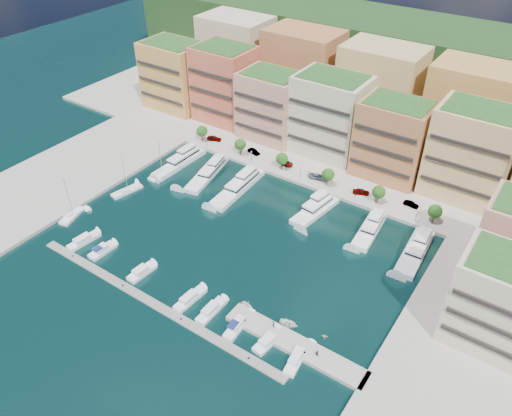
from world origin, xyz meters
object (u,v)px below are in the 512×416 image
(lamppost_3, at_px, (355,192))
(car_2, at_px, (285,162))
(tree_2, at_px, (282,159))
(yacht_6, at_px, (416,249))
(lamppost_1, at_px, (251,155))
(lamppost_2, at_px, (300,172))
(sailboat_1, at_px, (127,191))
(cruiser_5, at_px, (190,299))
(person_0, at_px, (274,324))
(tender_1, at_px, (286,327))
(lamppost_4, at_px, (417,213))
(cruiser_7, at_px, (238,325))
(tree_0, at_px, (202,131))
(tree_5, at_px, (435,211))
(car_0, at_px, (214,138))
(yacht_2, at_px, (239,185))
(tender_2, at_px, (289,324))
(lamppost_0, at_px, (207,140))
(tree_1, at_px, (240,144))
(yacht_5, at_px, (370,228))
(cruiser_9, at_px, (297,358))
(cruiser_8, at_px, (268,342))
(yacht_1, at_px, (209,172))
(yacht_0, at_px, (181,161))
(sailboat_0, at_px, (72,216))
(sailboat_2, at_px, (161,174))
(tender_0, at_px, (247,307))
(tender_3, at_px, (325,336))
(car_3, at_px, (318,177))
(cruiser_0, at_px, (84,241))
(car_4, at_px, (361,192))
(cruiser_1, at_px, (102,251))
(car_5, at_px, (411,204))
(person_1, at_px, (317,353))
(cruiser_6, at_px, (211,311))
(tree_4, at_px, (379,192))

(lamppost_3, xyz_separation_m, car_2, (-26.53, 5.30, -2.06))
(tree_2, distance_m, yacht_6, 50.30)
(lamppost_1, relative_size, lamppost_2, 1.00)
(sailboat_1, bearing_deg, cruiser_5, -27.22)
(person_0, bearing_deg, tender_1, -71.34)
(lamppost_4, relative_size, car_2, 0.76)
(cruiser_7, bearing_deg, tree_0, 134.60)
(tree_5, height_order, car_0, tree_5)
(yacht_2, bearing_deg, car_2, 75.21)
(tender_2, bearing_deg, lamppost_0, 42.00)
(tree_1, distance_m, yacht_5, 52.81)
(lamppost_0, distance_m, cruiser_9, 88.11)
(lamppost_0, bearing_deg, lamppost_2, 0.00)
(yacht_6, distance_m, cruiser_8, 47.24)
(yacht_1, bearing_deg, lamppost_4, 11.12)
(tree_2, height_order, car_2, tree_2)
(lamppost_0, bearing_deg, yacht_0, -95.57)
(tree_0, xyz_separation_m, lamppost_2, (40.00, -2.30, -0.92))
(tree_5, xyz_separation_m, car_0, (-77.00, 2.62, -2.90))
(sailboat_0, bearing_deg, sailboat_2, 79.25)
(tender_0, height_order, car_0, car_0)
(yacht_1, height_order, tender_1, yacht_1)
(cruiser_8, xyz_separation_m, sailboat_2, (-62.93, 35.20, -0.24))
(tree_1, height_order, lamppost_3, tree_1)
(tree_1, height_order, tender_3, tree_1)
(cruiser_5, distance_m, car_3, 59.53)
(cruiser_0, height_order, sailboat_0, sailboat_0)
(lamppost_2, xyz_separation_m, car_4, (18.29, 3.82, -2.01))
(lamppost_0, relative_size, lamppost_1, 1.00)
(sailboat_1, relative_size, car_0, 2.68)
(person_0, bearing_deg, car_4, -20.34)
(tree_0, xyz_separation_m, cruiser_7, (57.31, -58.11, -4.17))
(lamppost_1, relative_size, yacht_1, 0.19)
(cruiser_1, bearing_deg, yacht_1, 90.82)
(yacht_6, relative_size, car_3, 3.55)
(tree_0, distance_m, lamppost_4, 76.04)
(lamppost_3, height_order, car_5, lamppost_3)
(person_1, bearing_deg, tender_0, -30.41)
(yacht_5, height_order, cruiser_9, yacht_5)
(yacht_5, xyz_separation_m, cruiser_6, (-17.22, -46.04, -0.66))
(sailboat_0, bearing_deg, lamppost_0, 81.43)
(lamppost_3, height_order, tender_1, lamppost_3)
(tree_2, xyz_separation_m, tree_4, (32.00, 0.00, 0.00))
(yacht_6, bearing_deg, tender_2, -110.59)
(tree_1, height_order, lamppost_4, tree_1)
(lamppost_3, xyz_separation_m, car_5, (14.51, 6.18, -2.12))
(cruiser_8, bearing_deg, tree_4, 90.99)
(yacht_2, height_order, yacht_5, same)
(cruiser_9, bearing_deg, car_5, 89.63)
(sailboat_0, relative_size, tender_2, 3.17)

